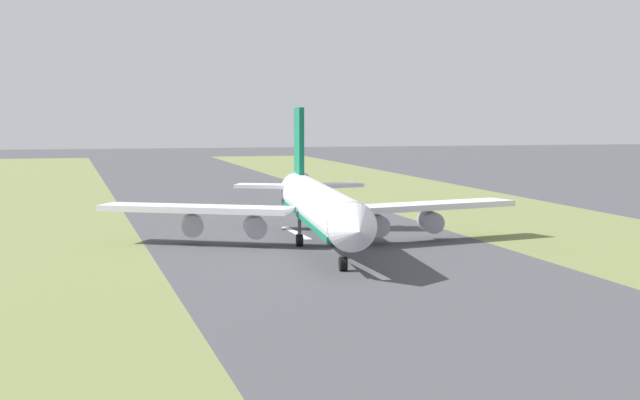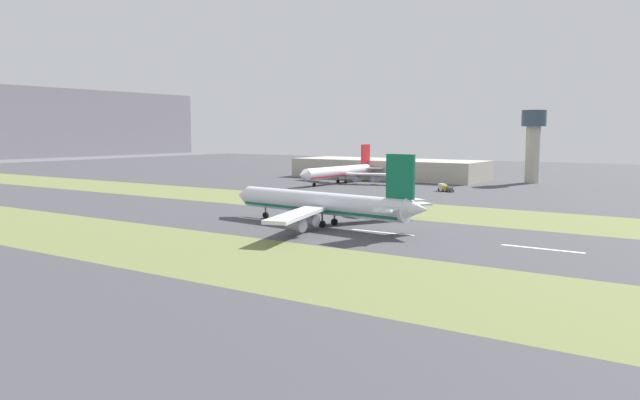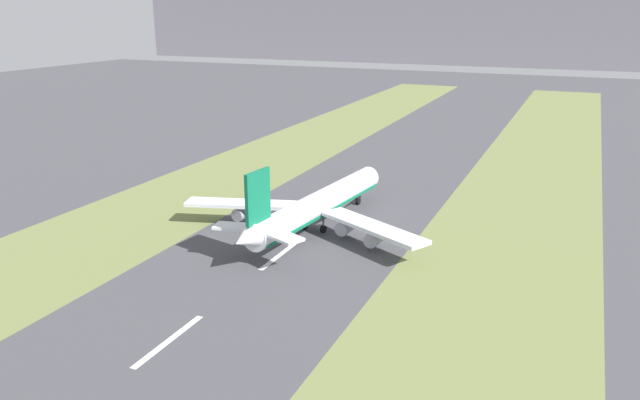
% 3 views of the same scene
% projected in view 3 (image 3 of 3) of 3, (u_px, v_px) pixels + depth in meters
% --- Properties ---
extents(ground_plane, '(800.00, 800.00, 0.00)m').
position_uv_depth(ground_plane, '(319.00, 224.00, 155.32)').
color(ground_plane, '#424247').
extents(grass_median_west, '(40.00, 600.00, 0.01)m').
position_uv_depth(grass_median_west, '(170.00, 203.00, 172.28)').
color(grass_median_west, olive).
rests_on(grass_median_west, ground).
extents(grass_median_east, '(40.00, 600.00, 0.01)m').
position_uv_depth(grass_median_east, '(505.00, 251.00, 138.36)').
color(grass_median_east, olive).
rests_on(grass_median_east, ground).
extents(centreline_dash_near, '(1.20, 18.00, 0.01)m').
position_uv_depth(centreline_dash_near, '(169.00, 341.00, 101.10)').
color(centreline_dash_near, silver).
rests_on(centreline_dash_near, ground).
extents(centreline_dash_mid, '(1.20, 18.00, 0.01)m').
position_uv_depth(centreline_dash_mid, '(280.00, 255.00, 136.23)').
color(centreline_dash_mid, silver).
rests_on(centreline_dash_mid, ground).
extents(centreline_dash_far, '(1.20, 18.00, 0.01)m').
position_uv_depth(centreline_dash_far, '(345.00, 204.00, 171.35)').
color(centreline_dash_far, silver).
rests_on(centreline_dash_far, ground).
extents(airplane_main_jet, '(63.77, 67.20, 20.20)m').
position_uv_depth(airplane_main_jet, '(316.00, 206.00, 150.08)').
color(airplane_main_jet, silver).
rests_on(airplane_main_jet, ground).
extents(mountain_ridge, '(800.00, 120.00, 67.97)m').
position_uv_depth(mountain_ridge, '(532.00, 27.00, 601.92)').
color(mountain_ridge, gray).
rests_on(mountain_ridge, ground).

